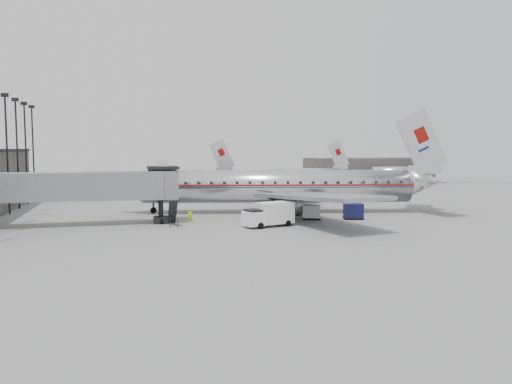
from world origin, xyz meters
TOP-DOWN VIEW (x-y plane):
  - ground at (0.00, 0.00)m, footprint 160.00×160.00m
  - hangar at (45.00, 60.00)m, footprint 30.00×12.00m
  - apron_line at (3.00, 6.00)m, footprint 60.00×0.15m
  - jet_bridge at (-16.66, 3.67)m, footprint 21.00×6.20m
  - floodlight_masts at (-27.50, 13.00)m, footprint 0.90×42.25m
  - distant_aircraft_near at (-1.79, 42.00)m, footprint 16.39×3.20m
  - distant_aircraft_mid at (24.21, 46.00)m, footprint 16.39×3.20m
  - distant_aircraft_far at (48.21, 50.00)m, footprint 16.39×3.20m
  - airliner at (6.84, 8.83)m, footprint 42.63×39.11m
  - service_van at (1.72, -2.02)m, footprint 5.84×3.56m
  - baggage_cart_navy at (12.95, 0.94)m, footprint 2.80×2.44m
  - baggage_cart_white at (8.01, 1.79)m, footprint 2.58×2.28m
  - ramp_worker at (-6.12, 3.00)m, footprint 0.64×0.50m

SIDE VIEW (x-z plane):
  - ground at x=0.00m, z-range 0.00..0.00m
  - apron_line at x=3.00m, z-range 0.00..0.01m
  - ramp_worker at x=-6.12m, z-range 0.00..1.54m
  - baggage_cart_white at x=8.01m, z-range 0.05..1.74m
  - baggage_cart_navy at x=12.95m, z-range 0.06..1.91m
  - service_van at x=1.72m, z-range 0.06..2.64m
  - distant_aircraft_near at x=-1.79m, z-range -2.40..7.86m
  - distant_aircraft_mid at x=24.21m, z-range -2.40..7.86m
  - distant_aircraft_far at x=48.21m, z-range -2.40..7.86m
  - hangar at x=45.00m, z-range 0.00..6.00m
  - airliner at x=6.84m, z-range -3.39..10.24m
  - jet_bridge at x=-16.66m, z-range 0.63..7.73m
  - floodlight_masts at x=-27.50m, z-range 0.74..15.99m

